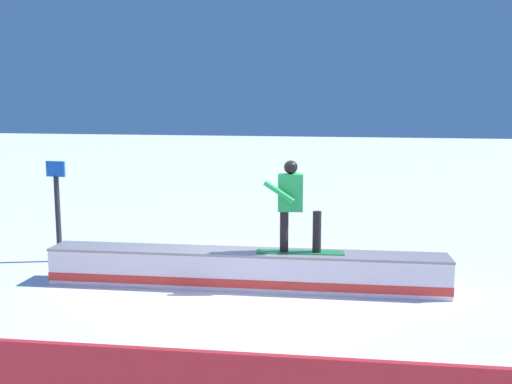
{
  "coord_description": "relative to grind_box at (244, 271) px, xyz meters",
  "views": [
    {
      "loc": [
        -2.56,
        8.57,
        2.89
      ],
      "look_at": [
        -0.46,
        0.94,
        1.76
      ],
      "focal_mm": 38.85,
      "sensor_mm": 36.0,
      "label": 1
    }
  ],
  "objects": [
    {
      "name": "snowboarder",
      "position": [
        -0.8,
        -0.11,
        1.17
      ],
      "size": [
        1.46,
        0.59,
        1.51
      ],
      "color": "#268747",
      "rests_on": "grind_box"
    },
    {
      "name": "ground_plane",
      "position": [
        0.0,
        0.0,
        -0.29
      ],
      "size": [
        120.0,
        120.0,
        0.0
      ],
      "primitive_type": "plane",
      "color": "white"
    },
    {
      "name": "grind_box",
      "position": [
        0.0,
        0.0,
        0.0
      ],
      "size": [
        6.66,
        1.54,
        0.63
      ],
      "color": "white",
      "rests_on": "ground_plane"
    },
    {
      "name": "trail_marker",
      "position": [
        3.97,
        -0.62,
        0.77
      ],
      "size": [
        0.4,
        0.1,
        1.98
      ],
      "color": "#262628",
      "rests_on": "ground_plane"
    }
  ]
}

